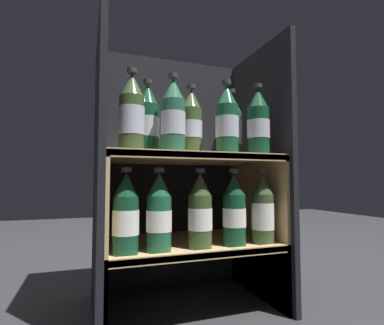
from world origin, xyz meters
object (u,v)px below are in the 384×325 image
object	(u,v)px
bottle_upper_front_2	(227,122)
bottle_lower_front_1	(159,214)
bottle_upper_front_3	(258,124)
bottle_upper_front_1	(173,118)
bottle_upper_back_0	(148,121)
bottle_lower_front_4	(263,211)
bottle_lower_front_2	(199,213)
bottle_upper_back_1	(192,124)
bottle_upper_back_2	(232,127)
bottle_lower_front_0	(126,215)
bottle_lower_front_3	(234,211)
bottle_upper_front_0	(132,115)

from	to	relation	value
bottle_upper_front_2	bottle_lower_front_1	distance (m)	0.37
bottle_upper_front_3	bottle_lower_front_1	bearing A→B (deg)	180.00
bottle_upper_front_1	bottle_lower_front_1	xyz separation A→B (m)	(-0.04, 0.00, -0.30)
bottle_upper_back_0	bottle_lower_front_1	bearing A→B (deg)	-76.00
bottle_lower_front_4	bottle_lower_front_2	bearing A→B (deg)	-180.00
bottle_upper_front_2	bottle_upper_back_1	xyz separation A→B (m)	(-0.09, 0.08, 0.00)
bottle_upper_back_2	bottle_lower_front_0	bearing A→B (deg)	-167.67
bottle_lower_front_4	bottle_lower_front_3	bearing A→B (deg)	-180.00
bottle_upper_front_1	bottle_upper_front_3	world-z (taller)	same
bottle_upper_back_0	bottle_upper_back_1	world-z (taller)	same
bottle_upper_back_1	bottle_lower_front_2	bearing A→B (deg)	-94.75
bottle_upper_back_0	bottle_lower_front_3	world-z (taller)	bottle_upper_back_0
bottle_upper_back_1	bottle_lower_front_1	size ratio (longest dim) A/B	1.00
bottle_upper_front_0	bottle_upper_back_2	bearing A→B (deg)	12.75
bottle_upper_back_2	bottle_lower_front_1	xyz separation A→B (m)	(-0.29, -0.08, -0.29)
bottle_upper_back_1	bottle_upper_front_0	bearing A→B (deg)	-159.05
bottle_upper_front_1	bottle_upper_front_2	bearing A→B (deg)	0.00
bottle_lower_front_0	bottle_lower_front_3	world-z (taller)	same
bottle_lower_front_3	bottle_lower_front_2	bearing A→B (deg)	180.00
bottle_upper_back_2	bottle_lower_front_2	bearing A→B (deg)	-152.11
bottle_upper_front_0	bottle_lower_front_3	world-z (taller)	bottle_upper_front_0
bottle_upper_front_0	bottle_lower_front_2	size ratio (longest dim) A/B	1.00
bottle_upper_front_3	bottle_lower_front_4	world-z (taller)	bottle_upper_front_3
bottle_upper_front_0	bottle_upper_front_2	distance (m)	0.31
bottle_upper_front_0	bottle_upper_front_2	world-z (taller)	same
bottle_upper_back_1	bottle_lower_front_4	size ratio (longest dim) A/B	1.00
bottle_upper_front_3	bottle_lower_front_0	size ratio (longest dim) A/B	1.00
bottle_upper_back_1	bottle_upper_back_2	distance (m)	0.15
bottle_upper_front_3	bottle_lower_front_1	world-z (taller)	bottle_upper_front_3
bottle_upper_front_0	bottle_lower_front_4	world-z (taller)	bottle_upper_front_0
bottle_upper_front_2	bottle_lower_front_4	distance (m)	0.33
bottle_upper_front_2	bottle_lower_front_2	xyz separation A→B (m)	(-0.10, 0.00, -0.30)
bottle_upper_front_3	bottle_lower_front_4	size ratio (longest dim) A/B	1.00
bottle_upper_front_3	bottle_upper_front_0	bearing A→B (deg)	180.00
bottle_lower_front_3	bottle_lower_front_4	world-z (taller)	same
bottle_upper_front_3	bottle_lower_front_2	size ratio (longest dim) A/B	1.00
bottle_upper_front_3	bottle_lower_front_4	bearing A→B (deg)	0.00
bottle_upper_front_0	bottle_upper_front_1	world-z (taller)	same
bottle_upper_back_0	bottle_lower_front_3	distance (m)	0.41
bottle_lower_front_2	bottle_lower_front_4	xyz separation A→B (m)	(0.23, 0.00, -0.00)
bottle_upper_front_3	bottle_upper_back_2	distance (m)	0.10
bottle_upper_front_0	bottle_upper_front_2	bearing A→B (deg)	-0.00
bottle_lower_front_0	bottle_lower_front_4	size ratio (longest dim) A/B	1.00
bottle_upper_back_0	bottle_lower_front_0	size ratio (longest dim) A/B	1.00
bottle_upper_front_0	bottle_lower_front_1	world-z (taller)	bottle_upper_front_0
bottle_upper_back_2	bottle_upper_back_1	bearing A→B (deg)	-180.00
bottle_upper_back_0	bottle_lower_front_4	xyz separation A→B (m)	(0.38, -0.08, -0.30)
bottle_upper_front_2	bottle_upper_front_1	bearing A→B (deg)	180.00
bottle_lower_front_2	bottle_lower_front_3	xyz separation A→B (m)	(0.12, -0.00, 0.00)
bottle_upper_front_1	bottle_upper_front_3	distance (m)	0.30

